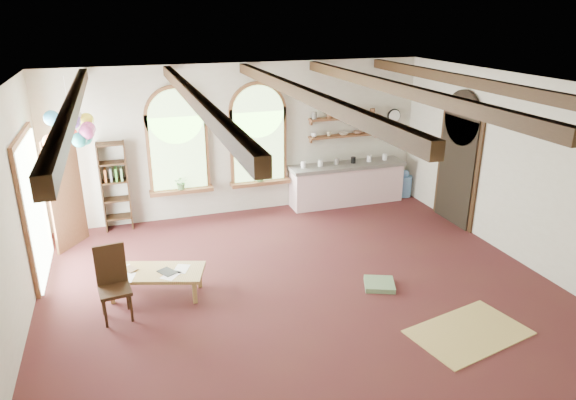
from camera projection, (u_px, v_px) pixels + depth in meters
name	position (u px, v px, depth m)	size (l,w,h in m)	color
floor	(298.00, 285.00, 8.35)	(8.00, 8.00, 0.00)	#4C211F
ceiling_beams	(300.00, 92.00, 7.27)	(6.20, 6.80, 0.18)	#362511
window_left	(178.00, 144.00, 10.41)	(1.30, 0.28, 2.20)	brown
window_right	(258.00, 138.00, 10.91)	(1.30, 0.28, 2.20)	brown
left_doorway	(34.00, 208.00, 8.38)	(0.10, 1.90, 2.50)	brown
right_doorway	(456.00, 171.00, 10.46)	(0.10, 1.30, 2.40)	black
kitchen_counter	(347.00, 183.00, 11.71)	(2.68, 0.62, 0.94)	silver
wall_shelf_lower	(345.00, 136.00, 11.49)	(1.70, 0.24, 0.04)	brown
wall_shelf_upper	(346.00, 118.00, 11.35)	(1.70, 0.24, 0.04)	brown
wall_clock	(394.00, 116.00, 11.80)	(0.32, 0.32, 0.04)	black
bookshelf	(115.00, 187.00, 10.19)	(0.53, 0.32, 1.80)	#362511
coffee_table	(156.00, 274.00, 7.92)	(1.60, 1.09, 0.42)	tan
side_chair	(116.00, 298.00, 7.36)	(0.48, 0.48, 1.09)	#362511
floor_mat	(469.00, 332.00, 7.10)	(1.59, 0.98, 0.02)	#CDBD66
floor_cushion	(379.00, 284.00, 8.27)	(0.47, 0.47, 0.08)	#688C60
water_jug_a	(377.00, 189.00, 12.02)	(0.29, 0.29, 0.56)	#6296D2
water_jug_b	(405.00, 185.00, 12.23)	(0.33, 0.33, 0.64)	#6296D2
balloon_cluster	(71.00, 129.00, 8.55)	(0.84, 0.90, 1.16)	white
table_book	(126.00, 271.00, 7.88)	(0.16, 0.24, 0.02)	olive
tablet	(167.00, 272.00, 7.87)	(0.20, 0.28, 0.01)	black
potted_plant_left	(181.00, 182.00, 10.59)	(0.27, 0.23, 0.30)	#598C4C
potted_plant_right	(260.00, 175.00, 11.09)	(0.27, 0.23, 0.30)	#598C4C
shelf_cup_a	(314.00, 135.00, 11.25)	(0.12, 0.10, 0.10)	white
shelf_cup_b	(329.00, 134.00, 11.35)	(0.10, 0.10, 0.09)	beige
shelf_bowl_a	(343.00, 134.00, 11.46)	(0.22, 0.22, 0.05)	beige
shelf_bowl_b	(357.00, 132.00, 11.56)	(0.20, 0.20, 0.06)	#8C664C
shelf_vase	(372.00, 128.00, 11.64)	(0.18, 0.18, 0.19)	slate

